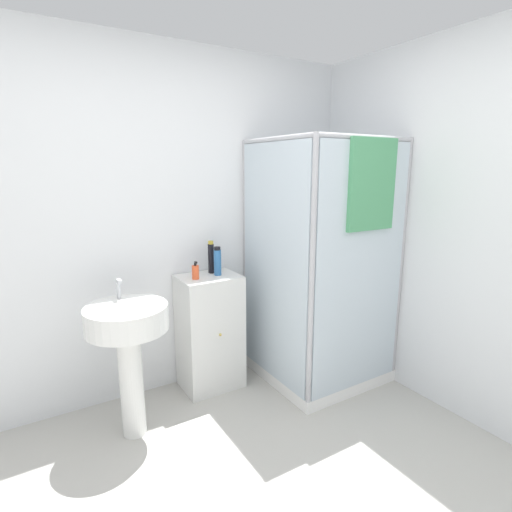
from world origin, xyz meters
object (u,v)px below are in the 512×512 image
(sink, at_px, (128,337))
(shampoo_bottle_tall_black, at_px, (211,257))
(soap_dispenser, at_px, (195,272))
(shampoo_bottle_blue, at_px, (217,261))

(sink, height_order, shampoo_bottle_tall_black, shampoo_bottle_tall_black)
(sink, distance_m, soap_dispenser, 0.66)
(soap_dispenser, height_order, shampoo_bottle_blue, shampoo_bottle_blue)
(shampoo_bottle_tall_black, bearing_deg, shampoo_bottle_blue, -80.47)
(sink, bearing_deg, shampoo_bottle_blue, 19.79)
(shampoo_bottle_blue, bearing_deg, sink, -160.21)
(soap_dispenser, bearing_deg, shampoo_bottle_tall_black, 30.20)
(shampoo_bottle_tall_black, relative_size, shampoo_bottle_blue, 1.15)
(sink, height_order, shampoo_bottle_blue, shampoo_bottle_blue)
(soap_dispenser, distance_m, shampoo_bottle_blue, 0.19)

